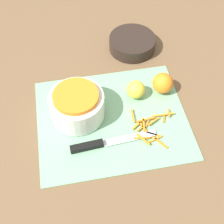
% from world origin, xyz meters
% --- Properties ---
extents(ground_plane, '(4.00, 4.00, 0.00)m').
position_xyz_m(ground_plane, '(0.00, 0.00, 0.00)').
color(ground_plane, brown).
extents(cutting_board, '(0.45, 0.38, 0.01)m').
position_xyz_m(cutting_board, '(0.00, 0.00, 0.00)').
color(cutting_board, '#75AD84').
rests_on(cutting_board, ground_plane).
extents(bowl_speckled, '(0.16, 0.16, 0.09)m').
position_xyz_m(bowl_speckled, '(-0.10, 0.03, 0.05)').
color(bowl_speckled, silver).
rests_on(bowl_speckled, cutting_board).
extents(bowl_dark, '(0.17, 0.17, 0.05)m').
position_xyz_m(bowl_dark, '(0.13, 0.30, 0.02)').
color(bowl_dark, black).
rests_on(bowl_dark, ground_plane).
extents(knife, '(0.26, 0.04, 0.02)m').
position_xyz_m(knife, '(-0.06, -0.09, 0.01)').
color(knife, black).
rests_on(knife, cutting_board).
extents(orange_left, '(0.07, 0.07, 0.07)m').
position_xyz_m(orange_left, '(0.18, 0.08, 0.04)').
color(orange_left, orange).
rests_on(orange_left, cutting_board).
extents(lemon, '(0.06, 0.06, 0.06)m').
position_xyz_m(lemon, '(0.09, 0.07, 0.04)').
color(lemon, gold).
rests_on(lemon, cutting_board).
extents(peel_pile, '(0.14, 0.15, 0.01)m').
position_xyz_m(peel_pile, '(0.10, -0.05, 0.01)').
color(peel_pile, orange).
rests_on(peel_pile, cutting_board).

